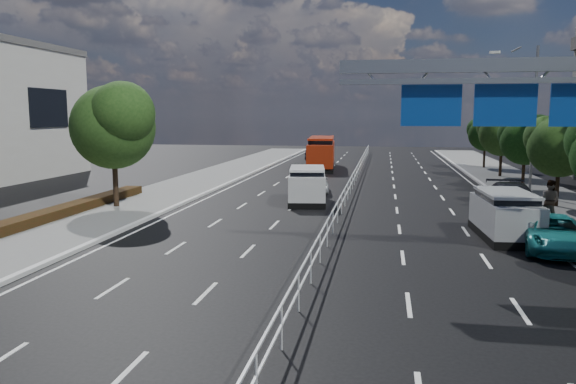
# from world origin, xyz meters

# --- Properties ---
(median_fence) EXTENTS (0.05, 85.00, 1.02)m
(median_fence) POSITION_xyz_m (0.00, 22.50, 0.53)
(median_fence) COLOR silver
(median_fence) RESTS_ON ground
(overhead_gantry) EXTENTS (10.24, 0.38, 7.45)m
(overhead_gantry) POSITION_xyz_m (6.74, 10.05, 5.61)
(overhead_gantry) COLOR gray
(overhead_gantry) RESTS_ON ground
(streetlight_far) EXTENTS (2.78, 2.40, 9.00)m
(streetlight_far) POSITION_xyz_m (10.50, 26.00, 5.21)
(streetlight_far) COLOR gray
(streetlight_far) RESTS_ON ground
(near_tree_back) EXTENTS (4.84, 4.51, 6.69)m
(near_tree_back) POSITION_xyz_m (-11.94, 17.97, 4.61)
(near_tree_back) COLOR black
(near_tree_back) RESTS_ON ground
(far_tree_e) EXTENTS (3.63, 3.38, 5.13)m
(far_tree_e) POSITION_xyz_m (11.25, 21.98, 3.56)
(far_tree_e) COLOR black
(far_tree_e) RESTS_ON ground
(far_tree_f) EXTENTS (3.52, 3.28, 5.02)m
(far_tree_f) POSITION_xyz_m (11.24, 29.48, 3.49)
(far_tree_f) COLOR black
(far_tree_f) RESTS_ON ground
(far_tree_g) EXTENTS (3.96, 3.69, 5.45)m
(far_tree_g) POSITION_xyz_m (11.25, 36.98, 3.75)
(far_tree_g) COLOR black
(far_tree_g) RESTS_ON ground
(far_tree_h) EXTENTS (3.41, 3.18, 4.91)m
(far_tree_h) POSITION_xyz_m (11.24, 44.48, 3.42)
(far_tree_h) COLOR black
(far_tree_h) RESTS_ON ground
(white_minivan) EXTENTS (2.61, 4.91, 2.04)m
(white_minivan) POSITION_xyz_m (-2.21, 21.72, 1.00)
(white_minivan) COLOR black
(white_minivan) RESTS_ON ground
(red_bus) EXTENTS (3.09, 9.96, 2.93)m
(red_bus) POSITION_xyz_m (-3.69, 42.24, 1.53)
(red_bus) COLOR black
(red_bus) RESTS_ON ground
(near_car_silver) EXTENTS (2.13, 4.19, 1.37)m
(near_car_silver) POSITION_xyz_m (-2.28, 26.36, 0.68)
(near_car_silver) COLOR silver
(near_car_silver) RESTS_ON ground
(near_car_dark) EXTENTS (1.42, 4.04, 1.33)m
(near_car_dark) POSITION_xyz_m (-5.60, 51.71, 0.67)
(near_car_dark) COLOR black
(near_car_dark) RESTS_ON ground
(silver_minivan) EXTENTS (2.23, 4.71, 1.91)m
(silver_minivan) POSITION_xyz_m (6.98, 14.00, 0.94)
(silver_minivan) COLOR black
(silver_minivan) RESTS_ON ground
(parked_car_teal) EXTENTS (2.66, 4.88, 1.30)m
(parked_car_teal) POSITION_xyz_m (8.30, 12.00, 0.65)
(parked_car_teal) COLOR #1B777A
(parked_car_teal) RESTS_ON ground
(parked_car_dark) EXTENTS (2.63, 5.74, 1.63)m
(parked_car_dark) POSITION_xyz_m (8.30, 19.00, 0.81)
(parked_car_dark) COLOR black
(parked_car_dark) RESTS_ON ground
(pedestrian_b) EXTENTS (1.17, 1.12, 1.90)m
(pedestrian_b) POSITION_xyz_m (9.60, 17.47, 1.09)
(pedestrian_b) COLOR gray
(pedestrian_b) RESTS_ON sidewalk_far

